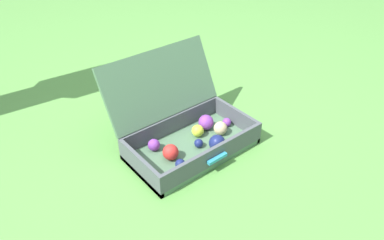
# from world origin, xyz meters

# --- Properties ---
(ground_plane) EXTENTS (16.00, 16.00, 0.00)m
(ground_plane) POSITION_xyz_m (0.00, 0.00, 0.00)
(ground_plane) COLOR #569342
(open_suitcase) EXTENTS (0.62, 0.53, 0.43)m
(open_suitcase) POSITION_xyz_m (0.10, 0.04, 0.10)
(open_suitcase) COLOR #4C7051
(open_suitcase) RESTS_ON ground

